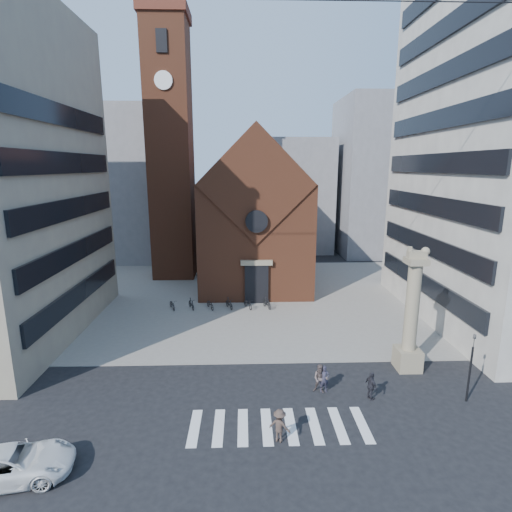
# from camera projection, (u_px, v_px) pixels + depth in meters

# --- Properties ---
(ground) EXTENTS (120.00, 120.00, 0.00)m
(ground) POSITION_uv_depth(u_px,v_px,m) (266.00, 395.00, 24.52)
(ground) COLOR black
(ground) RESTS_ON ground
(piazza) EXTENTS (46.00, 30.00, 0.05)m
(piazza) POSITION_uv_depth(u_px,v_px,m) (256.00, 296.00, 43.04)
(piazza) COLOR gray
(piazza) RESTS_ON ground
(zebra_crossing) EXTENTS (10.20, 3.20, 0.01)m
(zebra_crossing) POSITION_uv_depth(u_px,v_px,m) (279.00, 426.00, 21.61)
(zebra_crossing) COLOR white
(zebra_crossing) RESTS_ON ground
(church) EXTENTS (12.00, 16.65, 18.00)m
(church) POSITION_uv_depth(u_px,v_px,m) (254.00, 216.00, 47.17)
(church) COLOR brown
(church) RESTS_ON ground
(campanile) EXTENTS (5.50, 5.50, 31.20)m
(campanile) POSITION_uv_depth(u_px,v_px,m) (171.00, 149.00, 48.04)
(campanile) COLOR brown
(campanile) RESTS_ON ground
(bg_block_left) EXTENTS (16.00, 14.00, 22.00)m
(bg_block_left) POSITION_uv_depth(u_px,v_px,m) (120.00, 185.00, 60.47)
(bg_block_left) COLOR gray
(bg_block_left) RESTS_ON ground
(bg_block_mid) EXTENTS (14.00, 12.00, 18.00)m
(bg_block_mid) POSITION_uv_depth(u_px,v_px,m) (287.00, 195.00, 66.60)
(bg_block_mid) COLOR gray
(bg_block_mid) RESTS_ON ground
(bg_block_right) EXTENTS (16.00, 14.00, 24.00)m
(bg_block_right) POSITION_uv_depth(u_px,v_px,m) (389.00, 177.00, 63.51)
(bg_block_right) COLOR gray
(bg_block_right) RESTS_ON ground
(lion_column) EXTENTS (1.63, 1.60, 8.68)m
(lion_column) POSITION_uv_depth(u_px,v_px,m) (411.00, 322.00, 27.00)
(lion_column) COLOR gray
(lion_column) RESTS_ON ground
(traffic_light) EXTENTS (0.13, 0.16, 4.30)m
(traffic_light) POSITION_uv_depth(u_px,v_px,m) (471.00, 366.00, 23.42)
(traffic_light) COLOR black
(traffic_light) RESTS_ON ground
(white_car) EXTENTS (5.72, 3.43, 1.49)m
(white_car) POSITION_uv_depth(u_px,v_px,m) (11.00, 464.00, 17.82)
(white_car) COLOR white
(white_car) RESTS_ON ground
(pedestrian_0) EXTENTS (0.63, 0.42, 1.72)m
(pedestrian_0) POSITION_uv_depth(u_px,v_px,m) (324.00, 379.00, 24.74)
(pedestrian_0) COLOR #2B2939
(pedestrian_0) RESTS_ON ground
(pedestrian_1) EXTENTS (1.08, 0.96, 1.84)m
(pedestrian_1) POSITION_uv_depth(u_px,v_px,m) (320.00, 379.00, 24.67)
(pedestrian_1) COLOR #574845
(pedestrian_1) RESTS_ON ground
(pedestrian_2) EXTENTS (0.72, 1.10, 1.74)m
(pedestrian_2) POSITION_uv_depth(u_px,v_px,m) (371.00, 386.00, 23.94)
(pedestrian_2) COLOR #222128
(pedestrian_2) RESTS_ON ground
(pedestrian_3) EXTENTS (1.32, 1.10, 1.77)m
(pedestrian_3) POSITION_uv_depth(u_px,v_px,m) (280.00, 426.00, 20.26)
(pedestrian_3) COLOR #43342D
(pedestrian_3) RESTS_ON ground
(scooter_0) EXTENTS (1.29, 1.90, 0.94)m
(scooter_0) POSITION_uv_depth(u_px,v_px,m) (172.00, 304.00, 39.08)
(scooter_0) COLOR black
(scooter_0) RESTS_ON piazza
(scooter_1) EXTENTS (1.15, 1.80, 1.05)m
(scooter_1) POSITION_uv_depth(u_px,v_px,m) (191.00, 304.00, 39.13)
(scooter_1) COLOR black
(scooter_1) RESTS_ON piazza
(scooter_2) EXTENTS (1.29, 1.90, 0.94)m
(scooter_2) POSITION_uv_depth(u_px,v_px,m) (210.00, 304.00, 39.20)
(scooter_2) COLOR black
(scooter_2) RESTS_ON piazza
(scooter_3) EXTENTS (1.15, 1.80, 1.05)m
(scooter_3) POSITION_uv_depth(u_px,v_px,m) (229.00, 303.00, 39.25)
(scooter_3) COLOR black
(scooter_3) RESTS_ON piazza
(scooter_4) EXTENTS (1.29, 1.90, 0.94)m
(scooter_4) POSITION_uv_depth(u_px,v_px,m) (248.00, 304.00, 39.32)
(scooter_4) COLOR black
(scooter_4) RESTS_ON piazza
(scooter_5) EXTENTS (1.15, 1.80, 1.05)m
(scooter_5) POSITION_uv_depth(u_px,v_px,m) (267.00, 303.00, 39.36)
(scooter_5) COLOR black
(scooter_5) RESTS_ON piazza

